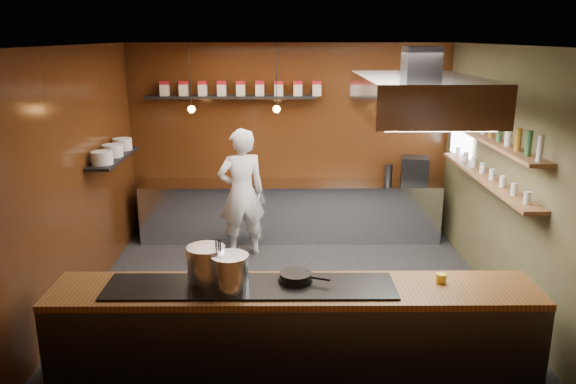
{
  "coord_description": "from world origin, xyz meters",
  "views": [
    {
      "loc": [
        -0.09,
        -6.22,
        3.11
      ],
      "look_at": [
        -0.05,
        0.4,
        1.25
      ],
      "focal_mm": 35.0,
      "sensor_mm": 36.0,
      "label": 1
    }
  ],
  "objects_px": {
    "extractor_hood": "(419,96)",
    "stockpot_small": "(230,272)",
    "stockpot_large": "(206,264)",
    "chef": "(242,193)",
    "espresso_machine": "(415,170)"
  },
  "relations": [
    {
      "from": "extractor_hood",
      "to": "stockpot_small",
      "type": "relative_size",
      "value": 5.98
    },
    {
      "from": "stockpot_large",
      "to": "espresso_machine",
      "type": "bearing_deg",
      "value": 53.6
    },
    {
      "from": "stockpot_large",
      "to": "chef",
      "type": "distance_m",
      "value": 3.0
    },
    {
      "from": "stockpot_small",
      "to": "chef",
      "type": "bearing_deg",
      "value": 92.43
    },
    {
      "from": "extractor_hood",
      "to": "espresso_machine",
      "type": "bearing_deg",
      "value": 76.47
    },
    {
      "from": "stockpot_large",
      "to": "chef",
      "type": "height_order",
      "value": "chef"
    },
    {
      "from": "stockpot_small",
      "to": "espresso_machine",
      "type": "xyz_separation_m",
      "value": [
        2.49,
        3.82,
        0.01
      ]
    },
    {
      "from": "extractor_hood",
      "to": "stockpot_small",
      "type": "bearing_deg",
      "value": -146.17
    },
    {
      "from": "stockpot_large",
      "to": "espresso_machine",
      "type": "relative_size",
      "value": 0.86
    },
    {
      "from": "stockpot_small",
      "to": "chef",
      "type": "relative_size",
      "value": 0.18
    },
    {
      "from": "extractor_hood",
      "to": "stockpot_large",
      "type": "xyz_separation_m",
      "value": [
        -2.1,
        -1.12,
        -1.4
      ]
    },
    {
      "from": "stockpot_large",
      "to": "espresso_machine",
      "type": "distance_m",
      "value": 4.58
    },
    {
      "from": "stockpot_small",
      "to": "chef",
      "type": "height_order",
      "value": "chef"
    },
    {
      "from": "stockpot_large",
      "to": "stockpot_small",
      "type": "height_order",
      "value": "stockpot_large"
    },
    {
      "from": "stockpot_large",
      "to": "espresso_machine",
      "type": "height_order",
      "value": "espresso_machine"
    }
  ]
}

